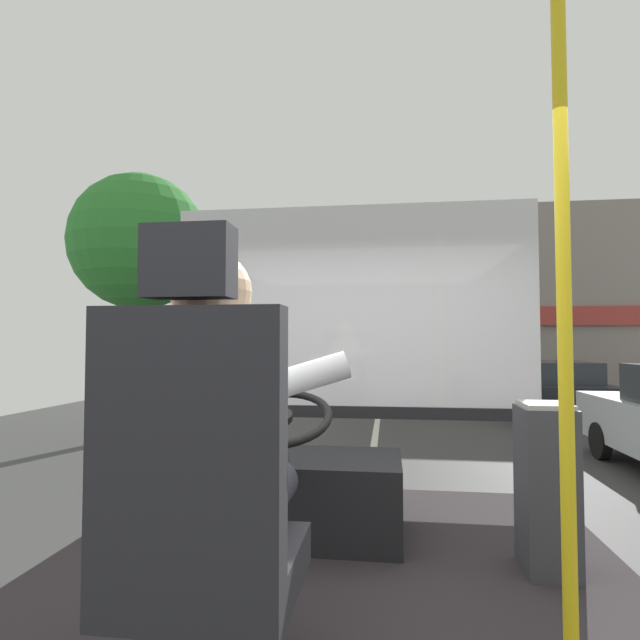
# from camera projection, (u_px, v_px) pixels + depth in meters

# --- Properties ---
(ground) EXTENTS (18.00, 44.00, 0.06)m
(ground) POSITION_uv_depth(u_px,v_px,m) (376.00, 429.00, 10.56)
(ground) COLOR #383838
(driver_seat) EXTENTS (0.48, 0.48, 1.28)m
(driver_seat) POSITION_uv_depth(u_px,v_px,m) (201.00, 517.00, 1.33)
(driver_seat) COLOR black
(driver_seat) RESTS_ON bus_floor
(bus_driver) EXTENTS (0.75, 0.62, 0.83)m
(bus_driver) POSITION_uv_depth(u_px,v_px,m) (217.00, 435.00, 1.46)
(bus_driver) COLOR #282833
(bus_driver) RESTS_ON driver_seat
(steering_console) EXTENTS (1.10, 0.93, 0.76)m
(steering_console) POSITION_uv_depth(u_px,v_px,m) (293.00, 492.00, 2.62)
(steering_console) COLOR black
(steering_console) RESTS_ON bus_floor
(handrail_pole) EXTENTS (0.04, 0.04, 2.19)m
(handrail_pole) POSITION_uv_depth(u_px,v_px,m) (564.00, 307.00, 1.56)
(handrail_pole) COLOR yellow
(handrail_pole) RESTS_ON bus_floor
(fare_box) EXTENTS (0.22, 0.26, 0.72)m
(fare_box) POSITION_uv_depth(u_px,v_px,m) (546.00, 487.00, 2.22)
(fare_box) COLOR #333338
(fare_box) RESTS_ON bus_floor
(windshield_panel) EXTENTS (2.50, 0.08, 1.48)m
(windshield_panel) POSITION_uv_depth(u_px,v_px,m) (351.00, 334.00, 3.54)
(windshield_panel) COLOR silver
(street_tree) EXTENTS (2.60, 2.60, 5.00)m
(street_tree) POSITION_uv_depth(u_px,v_px,m) (139.00, 244.00, 9.79)
(street_tree) COLOR #4C3828
(street_tree) RESTS_ON ground
(shop_building) EXTENTS (13.73, 5.11, 6.28)m
(shop_building) POSITION_uv_depth(u_px,v_px,m) (528.00, 305.00, 18.63)
(shop_building) COLOR gray
(shop_building) RESTS_ON ground
(parked_car_black) EXTENTS (1.80, 4.19, 1.33)m
(parked_car_black) POSITION_uv_depth(u_px,v_px,m) (552.00, 388.00, 12.13)
(parked_car_black) COLOR black
(parked_car_black) RESTS_ON ground
(parked_car_green) EXTENTS (2.00, 3.95, 1.42)m
(parked_car_green) POSITION_uv_depth(u_px,v_px,m) (498.00, 373.00, 17.44)
(parked_car_green) COLOR #195633
(parked_car_green) RESTS_ON ground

